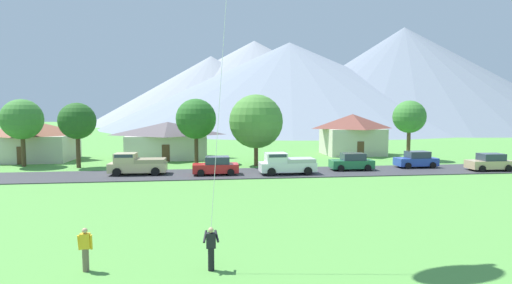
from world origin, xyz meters
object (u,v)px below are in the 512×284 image
at_px(tree_center, 22,120).
at_px(parked_car_blue_east_end, 416,160).
at_px(parked_car_tan_mid_west, 490,162).
at_px(watcher_person, 85,249).
at_px(tree_left_of_center, 77,121).
at_px(tree_near_left, 409,117).
at_px(tree_near_right, 196,119).
at_px(tree_right_of_center, 256,121).
at_px(pickup_truck_white_west_side, 286,164).
at_px(parked_car_green_mid_east, 352,162).
at_px(house_leftmost, 168,140).
at_px(parked_car_red_west_end, 216,166).
at_px(house_right_center, 34,140).
at_px(pickup_truck_sand_east_side, 136,164).
at_px(house_left_center, 352,134).

xyz_separation_m(tree_center, parked_car_blue_east_end, (41.05, -6.46, -4.16)).
distance_m(parked_car_tan_mid_west, watcher_person, 38.72).
height_order(parked_car_tan_mid_west, parked_car_blue_east_end, same).
xyz_separation_m(tree_left_of_center, watcher_person, (8.55, -28.61, -4.00)).
bearing_deg(tree_near_left, tree_near_right, 179.43).
height_order(tree_right_of_center, pickup_truck_white_west_side, tree_right_of_center).
xyz_separation_m(tree_left_of_center, tree_center, (-6.11, 1.76, 0.16)).
bearing_deg(watcher_person, parked_car_tan_mid_west, 32.87).
bearing_deg(parked_car_green_mid_east, parked_car_tan_mid_west, -8.58).
xyz_separation_m(tree_right_of_center, parked_car_tan_mid_west, (22.45, -6.72, -3.94)).
xyz_separation_m(house_leftmost, tree_center, (-14.71, -5.40, 2.67)).
height_order(tree_center, pickup_truck_white_west_side, tree_center).
relative_size(tree_center, parked_car_red_west_end, 1.71).
height_order(tree_center, tree_near_right, tree_near_right).
bearing_deg(house_right_center, pickup_truck_white_west_side, -27.18).
distance_m(tree_right_of_center, pickup_truck_sand_east_side, 13.31).
distance_m(parked_car_tan_mid_west, pickup_truck_white_west_side, 20.46).
xyz_separation_m(house_leftmost, parked_car_red_west_end, (5.52, -13.90, -1.49)).
distance_m(house_right_center, watcher_person, 38.91).
height_order(parked_car_blue_east_end, watcher_person, parked_car_blue_east_end).
relative_size(tree_near_left, parked_car_green_mid_east, 1.69).
bearing_deg(tree_right_of_center, tree_near_right, 156.29).
relative_size(house_right_center, parked_car_blue_east_end, 2.23).
distance_m(house_leftmost, tree_right_of_center, 13.07).
relative_size(tree_near_left, tree_left_of_center, 1.05).
relative_size(tree_near_left, tree_center, 1.00).
bearing_deg(house_left_center, parked_car_red_west_end, -141.04).
bearing_deg(tree_right_of_center, parked_car_tan_mid_west, -16.66).
bearing_deg(pickup_truck_sand_east_side, parked_car_tan_mid_west, -3.18).
relative_size(parked_car_red_west_end, parked_car_tan_mid_west, 0.99).
xyz_separation_m(house_leftmost, pickup_truck_sand_east_side, (-1.81, -12.85, -1.30)).
relative_size(tree_left_of_center, parked_car_blue_east_end, 1.61).
height_order(tree_near_left, parked_car_red_west_end, tree_near_left).
bearing_deg(watcher_person, tree_near_right, 83.24).
height_order(tree_center, parked_car_green_mid_east, tree_center).
bearing_deg(pickup_truck_sand_east_side, watcher_person, -85.61).
xyz_separation_m(house_left_center, parked_car_blue_east_end, (2.02, -13.17, -1.96)).
bearing_deg(tree_right_of_center, tree_center, 173.91).
relative_size(house_leftmost, parked_car_blue_east_end, 2.44).
height_order(tree_left_of_center, parked_car_tan_mid_west, tree_left_of_center).
height_order(tree_near_right, watcher_person, tree_near_right).
distance_m(parked_car_green_mid_east, watcher_person, 29.92).
bearing_deg(house_left_center, tree_near_left, -56.41).
xyz_separation_m(house_right_center, parked_car_red_west_end, (21.18, -13.74, -1.59)).
height_order(tree_near_right, pickup_truck_white_west_side, tree_near_right).
relative_size(tree_near_left, tree_near_right, 0.98).
bearing_deg(tree_right_of_center, watcher_person, -109.95).
xyz_separation_m(parked_car_tan_mid_west, pickup_truck_sand_east_side, (-34.28, 1.90, 0.19)).
relative_size(tree_near_right, watcher_person, 4.36).
relative_size(tree_center, pickup_truck_white_west_side, 1.37).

